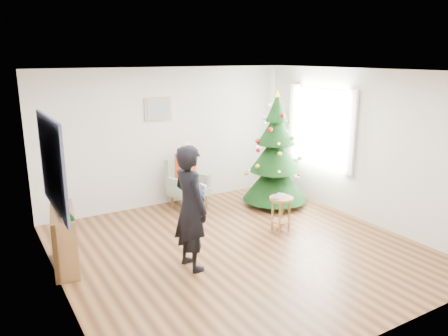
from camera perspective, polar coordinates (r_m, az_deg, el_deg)
floor at (r=6.64m, az=1.95°, el=-10.46°), size 5.00×5.00×0.00m
ceiling at (r=6.03m, az=2.16°, el=12.56°), size 5.00×5.00×0.00m
wall_back at (r=8.37m, az=-7.29°, el=4.03°), size 5.00×0.00×5.00m
wall_front at (r=4.42m, az=20.02°, el=-6.29°), size 5.00×0.00×5.00m
wall_left at (r=5.33m, az=-21.19°, el=-2.88°), size 0.00×5.00×5.00m
wall_right at (r=7.82m, az=17.64°, el=2.73°), size 0.00×5.00×5.00m
window_panel at (r=8.45m, az=12.56°, el=5.27°), size 0.04×1.30×1.40m
curtains at (r=8.43m, az=12.41°, el=5.26°), size 0.05×1.75×1.50m
christmas_tree at (r=8.28m, az=6.76°, el=1.75°), size 1.22×1.22×2.20m
stool at (r=7.20m, az=7.43°, el=-5.98°), size 0.39×0.39×0.58m
laptop at (r=7.11m, az=7.51°, el=-3.72°), size 0.38×0.34×0.03m
armchair at (r=8.27m, az=-4.88°, el=-2.85°), size 0.80×0.78×0.95m
seated_person at (r=8.16m, az=-4.66°, el=-0.98°), size 0.46×0.60×1.25m
standing_man at (r=5.80m, az=-4.41°, el=-5.23°), size 0.46×0.65×1.70m
game_controller at (r=5.76m, az=-2.72°, el=-2.36°), size 0.05×0.13×0.04m
console at (r=6.34m, az=-20.12°, el=-8.70°), size 0.46×1.04×0.80m
garland at (r=6.20m, az=-20.46°, el=-5.12°), size 0.14×0.90×0.14m
tapestry at (r=5.56m, az=-21.57°, el=0.45°), size 0.03×1.50×1.15m
framed_picture at (r=8.18m, az=-8.60°, el=7.64°), size 0.52×0.05×0.42m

